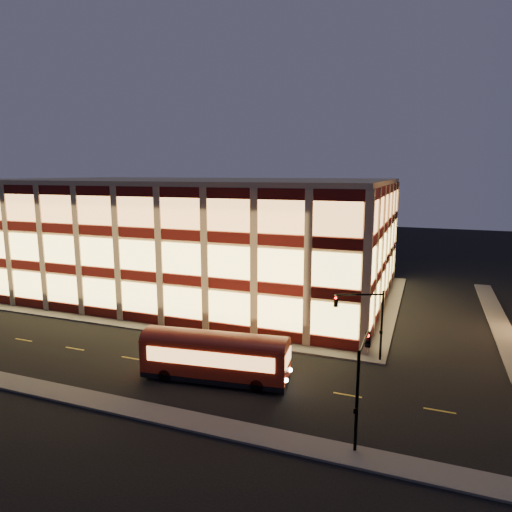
% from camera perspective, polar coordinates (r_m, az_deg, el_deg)
% --- Properties ---
extents(ground, '(200.00, 200.00, 0.00)m').
position_cam_1_polar(ground, '(47.23, -14.93, -8.92)').
color(ground, black).
rests_on(ground, ground).
extents(sidewalk_office_south, '(54.00, 2.00, 0.15)m').
position_cam_1_polar(sidewalk_office_south, '(49.69, -17.10, -7.97)').
color(sidewalk_office_south, '#514F4C').
rests_on(sidewalk_office_south, ground).
extents(sidewalk_office_east, '(2.00, 30.00, 0.15)m').
position_cam_1_polar(sidewalk_office_east, '(55.21, 16.41, -6.08)').
color(sidewalk_office_east, '#514F4C').
rests_on(sidewalk_office_east, ground).
extents(sidewalk_tower_west, '(2.00, 30.00, 0.15)m').
position_cam_1_polar(sidewalk_tower_west, '(55.61, 27.85, -6.77)').
color(sidewalk_tower_west, '#514F4C').
rests_on(sidewalk_tower_west, ground).
extents(sidewalk_near, '(100.00, 2.00, 0.15)m').
position_cam_1_polar(sidewalk_near, '(38.25, -26.68, -14.29)').
color(sidewalk_near, '#514F4C').
rests_on(sidewalk_near, ground).
extents(office_building, '(50.45, 30.45, 14.50)m').
position_cam_1_polar(office_building, '(61.04, -8.24, 2.68)').
color(office_building, tan).
rests_on(office_building, ground).
extents(traffic_signal_far, '(3.79, 1.87, 6.00)m').
position_cam_1_polar(traffic_signal_far, '(38.13, 13.48, -7.02)').
color(traffic_signal_far, black).
rests_on(traffic_signal_far, ground).
extents(traffic_signal_near, '(0.32, 4.45, 6.00)m').
position_cam_1_polar(traffic_signal_near, '(27.49, 13.05, -13.96)').
color(traffic_signal_near, black).
rests_on(traffic_signal_near, ground).
extents(trolley_bus, '(11.22, 4.04, 3.72)m').
position_cam_1_polar(trolley_bus, '(34.82, -5.14, -12.07)').
color(trolley_bus, '#941908').
rests_on(trolley_bus, ground).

